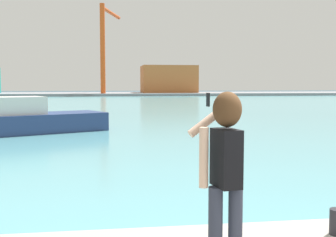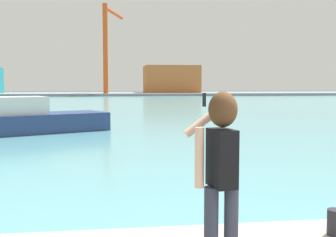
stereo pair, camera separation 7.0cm
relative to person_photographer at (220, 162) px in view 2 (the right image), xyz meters
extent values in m
plane|color=#334751|center=(1.13, 49.31, -1.59)|extent=(220.00, 220.00, 0.00)
cube|color=#599EA8|center=(1.13, 51.31, -1.58)|extent=(140.00, 100.00, 0.02)
cube|color=gray|center=(1.13, 91.31, -1.32)|extent=(140.00, 20.00, 0.55)
cylinder|color=#2D3342|center=(-0.09, 0.00, -0.66)|extent=(0.14, 0.14, 0.82)
cylinder|color=#2D3342|center=(0.11, 0.00, -0.66)|extent=(0.14, 0.14, 0.82)
cube|color=black|center=(0.01, 0.00, 0.03)|extent=(0.25, 0.37, 0.56)
sphere|color=#E0B293|center=(0.01, 0.00, 0.49)|extent=(0.22, 0.22, 0.22)
ellipsoid|color=#472D19|center=(0.01, -0.02, 0.50)|extent=(0.28, 0.26, 0.34)
cylinder|color=#E0B293|center=(-0.21, 0.00, 0.04)|extent=(0.09, 0.09, 0.58)
cylinder|color=#E0B293|center=(-0.07, 0.21, 0.41)|extent=(0.53, 0.17, 0.40)
cube|color=black|center=(-0.09, 0.32, 0.58)|extent=(0.02, 0.07, 0.14)
cylinder|color=black|center=(1.62, 0.72, -0.91)|extent=(0.20, 0.20, 0.31)
cube|color=navy|center=(-4.60, 17.21, -1.11)|extent=(7.09, 5.22, 0.91)
cube|color=silver|center=(-5.34, 16.83, -0.24)|extent=(2.93, 2.71, 0.83)
cube|color=#B26633|center=(12.61, 91.20, 1.97)|extent=(11.99, 9.61, 6.02)
cylinder|color=#D84C19|center=(-1.94, 83.45, 7.98)|extent=(1.00, 1.00, 18.05)
cylinder|color=#D84C19|center=(-0.08, 90.01, 16.21)|extent=(4.38, 13.31, 0.70)
camera|label=1|loc=(-1.11, -3.91, 0.74)|focal=45.29mm
camera|label=2|loc=(-1.04, -3.92, 0.74)|focal=45.29mm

